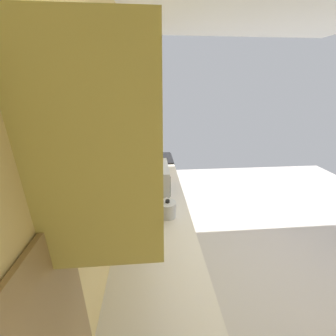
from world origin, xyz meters
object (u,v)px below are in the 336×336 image
Objects in this scene: bowl at (162,174)px; kettle at (167,209)px; oven_range at (154,182)px; microwave at (152,180)px.

bowl is 0.84× the size of kettle.
oven_range is at bearing 3.70° from kettle.
oven_range reaches higher than kettle.
oven_range is at bearing -1.28° from microwave.
kettle is (-1.65, -0.11, 0.50)m from oven_range.
kettle is at bearing -176.30° from oven_range.
bowl is (-0.74, -0.11, 0.46)m from oven_range.
microwave is 2.83× the size of bowl.
microwave is 0.50m from kettle.
kettle is at bearing 180.00° from bowl.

